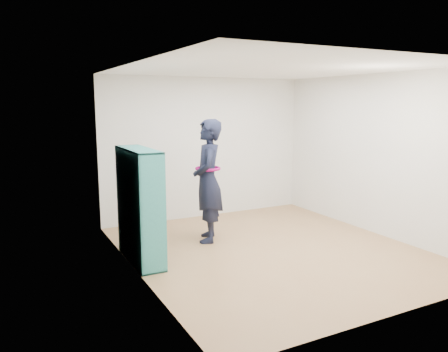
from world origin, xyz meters
TOP-DOWN VIEW (x-y plane):
  - floor at (0.00, 0.00)m, footprint 4.50×4.50m
  - ceiling at (0.00, 0.00)m, footprint 4.50×4.50m
  - wall_left at (-2.00, 0.00)m, footprint 0.02×4.50m
  - wall_right at (2.00, 0.00)m, footprint 0.02×4.50m
  - wall_back at (0.00, 2.25)m, footprint 4.00×0.02m
  - wall_front at (0.00, -2.25)m, footprint 4.00×0.02m
  - bookshelf at (-1.85, 0.47)m, footprint 0.34×1.16m
  - person at (-0.63, 0.85)m, footprint 0.70×0.82m
  - smartphone at (-0.73, 0.99)m, footprint 0.04×0.09m

SIDE VIEW (x-z plane):
  - floor at x=0.00m, z-range 0.00..0.00m
  - bookshelf at x=-1.85m, z-range -0.02..1.52m
  - person at x=-0.63m, z-range 0.00..1.90m
  - smartphone at x=-0.73m, z-range 1.01..1.13m
  - wall_left at x=-2.00m, z-range 0.00..2.60m
  - wall_right at x=2.00m, z-range 0.00..2.60m
  - wall_back at x=0.00m, z-range 0.00..2.60m
  - wall_front at x=0.00m, z-range 0.00..2.60m
  - ceiling at x=0.00m, z-range 2.60..2.60m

